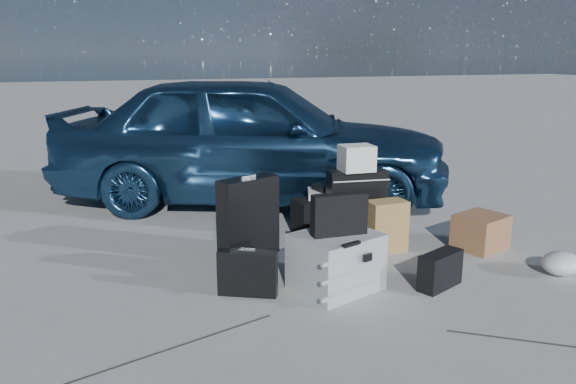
% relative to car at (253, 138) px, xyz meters
% --- Properties ---
extents(ground, '(60.00, 60.00, 0.00)m').
position_rel_car_xyz_m(ground, '(0.02, -2.40, -0.68)').
color(ground, '#A1A09C').
rests_on(ground, ground).
extents(car, '(4.31, 3.04, 1.36)m').
position_rel_car_xyz_m(car, '(0.00, 0.00, 0.00)').
color(car, '#285784').
rests_on(car, ground).
extents(pelican_case, '(0.64, 0.58, 0.38)m').
position_rel_car_xyz_m(pelican_case, '(-0.09, -2.39, -0.49)').
color(pelican_case, '#AFB3B5').
rests_on(pelican_case, ground).
extents(laptop_bag, '(0.37, 0.10, 0.28)m').
position_rel_car_xyz_m(laptop_bag, '(-0.08, -2.40, -0.16)').
color(laptop_bag, black).
rests_on(laptop_bag, pelican_case).
extents(briefcase, '(0.39, 0.25, 0.30)m').
position_rel_car_xyz_m(briefcase, '(-0.68, -2.30, -0.53)').
color(briefcase, black).
rests_on(briefcase, ground).
extents(suitcase_left, '(0.51, 0.34, 0.62)m').
position_rel_car_xyz_m(suitcase_left, '(-0.48, -1.59, -0.37)').
color(suitcase_left, black).
rests_on(suitcase_left, ground).
extents(suitcase_right, '(0.51, 0.23, 0.59)m').
position_rel_car_xyz_m(suitcase_right, '(0.50, -1.46, -0.39)').
color(suitcase_right, black).
rests_on(suitcase_right, ground).
extents(white_carton, '(0.28, 0.23, 0.21)m').
position_rel_car_xyz_m(white_carton, '(0.48, -1.48, 0.02)').
color(white_carton, silver).
rests_on(white_carton, suitcase_right).
extents(duffel_bag, '(0.63, 0.34, 0.30)m').
position_rel_car_xyz_m(duffel_bag, '(0.35, -1.19, -0.53)').
color(duffel_bag, black).
rests_on(duffel_bag, ground).
extents(flat_box_white, '(0.43, 0.38, 0.06)m').
position_rel_car_xyz_m(flat_box_white, '(0.36, -1.18, -0.35)').
color(flat_box_white, silver).
rests_on(flat_box_white, duffel_bag).
extents(flat_box_black, '(0.28, 0.23, 0.05)m').
position_rel_car_xyz_m(flat_box_black, '(0.37, -1.17, -0.29)').
color(flat_box_black, black).
rests_on(flat_box_black, flat_box_white).
extents(kraft_bag, '(0.31, 0.20, 0.41)m').
position_rel_car_xyz_m(kraft_bag, '(0.59, -1.83, -0.48)').
color(kraft_bag, '#9C7E44').
rests_on(kraft_bag, ground).
extents(cardboard_box, '(0.46, 0.43, 0.28)m').
position_rel_car_xyz_m(cardboard_box, '(1.34, -2.03, -0.54)').
color(cardboard_box, brown).
rests_on(cardboard_box, ground).
extents(plastic_bag, '(0.36, 0.33, 0.16)m').
position_rel_car_xyz_m(plastic_bag, '(1.53, -2.69, -0.60)').
color(plastic_bag, silver).
rests_on(plastic_bag, ground).
extents(messenger_bag, '(0.38, 0.26, 0.25)m').
position_rel_car_xyz_m(messenger_bag, '(0.58, -2.60, -0.56)').
color(messenger_bag, black).
rests_on(messenger_bag, ground).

